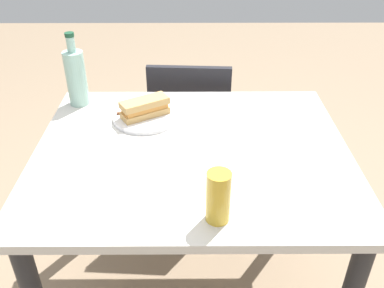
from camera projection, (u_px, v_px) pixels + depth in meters
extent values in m
cube|color=beige|center=(192.00, 153.00, 1.44)|extent=(1.07, 0.89, 0.03)
cylinder|color=#262628|center=(90.00, 175.00, 1.97)|extent=(0.06, 0.06, 0.74)
cylinder|color=#262628|center=(292.00, 174.00, 1.98)|extent=(0.06, 0.06, 0.74)
cube|color=black|center=(191.00, 126.00, 2.22)|extent=(0.42, 0.42, 0.02)
cube|color=black|center=(189.00, 107.00, 1.96)|extent=(0.38, 0.05, 0.40)
cylinder|color=black|center=(223.00, 144.00, 2.49)|extent=(0.04, 0.04, 0.43)
cylinder|color=black|center=(163.00, 142.00, 2.50)|extent=(0.04, 0.04, 0.43)
cylinder|color=black|center=(224.00, 181.00, 2.19)|extent=(0.04, 0.04, 0.43)
cylinder|color=black|center=(155.00, 179.00, 2.20)|extent=(0.04, 0.04, 0.43)
cylinder|color=white|center=(146.00, 117.00, 1.60)|extent=(0.25, 0.25, 0.01)
cube|color=tan|center=(145.00, 113.00, 1.59)|extent=(0.19, 0.15, 0.02)
cube|color=#CC8438|center=(145.00, 108.00, 1.58)|extent=(0.17, 0.14, 0.02)
cube|color=tan|center=(145.00, 103.00, 1.57)|extent=(0.19, 0.15, 0.02)
cube|color=silver|center=(149.00, 107.00, 1.65)|extent=(0.09, 0.06, 0.00)
cube|color=#59331E|center=(127.00, 112.00, 1.62)|extent=(0.08, 0.04, 0.01)
cylinder|color=#99C6B7|center=(76.00, 79.00, 1.66)|extent=(0.08, 0.08, 0.22)
cylinder|color=#99C6B7|center=(71.00, 44.00, 1.58)|extent=(0.03, 0.03, 0.06)
cylinder|color=#19472D|center=(69.00, 35.00, 1.56)|extent=(0.04, 0.04, 0.02)
cylinder|color=gold|center=(218.00, 197.00, 1.10)|extent=(0.07, 0.07, 0.15)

